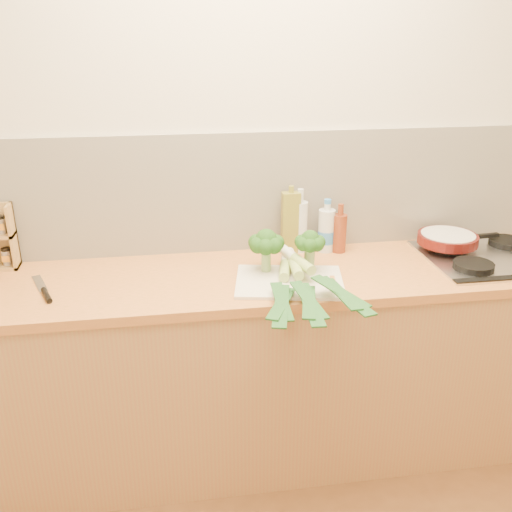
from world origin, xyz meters
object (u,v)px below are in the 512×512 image
at_px(chefs_knife, 45,292).
at_px(gas_hob, 492,256).
at_px(skillet, 448,239).
at_px(chopping_board, 289,282).

bearing_deg(chefs_knife, gas_hob, -18.72).
bearing_deg(skillet, gas_hob, -42.79).
relative_size(gas_hob, chopping_board, 1.36).
relative_size(chopping_board, skillet, 1.08).
height_order(gas_hob, chefs_knife, gas_hob).
bearing_deg(chopping_board, gas_hob, 17.40).
height_order(chopping_board, chefs_knife, chefs_knife).
distance_m(chopping_board, chefs_knife, 0.96).
xyz_separation_m(chefs_knife, skillet, (1.75, 0.19, 0.05)).
height_order(chefs_knife, skillet, skillet).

